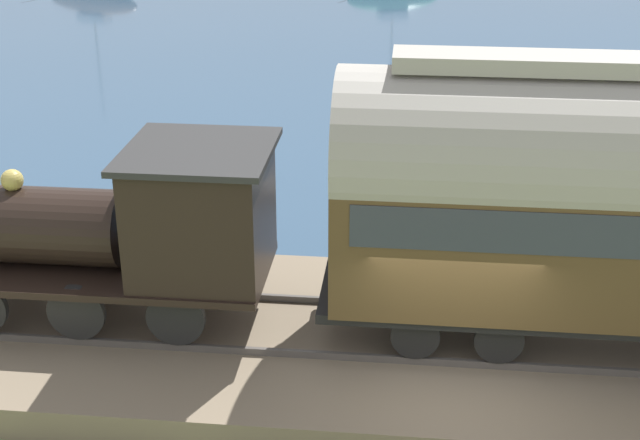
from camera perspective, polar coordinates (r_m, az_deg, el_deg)
name	(u,v)px	position (r m, az deg, el deg)	size (l,w,h in m)	color
ground_plane	(446,412)	(14.05, 8.09, -12.10)	(200.00, 200.00, 0.00)	#607542
rail_embankment	(445,350)	(15.04, 8.02, -8.22)	(5.44, 56.00, 0.65)	#756651
steam_locomotive	(120,223)	(14.79, -12.70, -0.22)	(2.36, 6.47, 3.25)	black
rowboat_mid_harbor	(246,166)	(23.13, -4.74, 3.48)	(2.28, 2.01, 0.32)	beige
rowboat_near_shore	(397,197)	(21.02, 4.94, 1.50)	(1.81, 2.88, 0.44)	#B7B2A3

